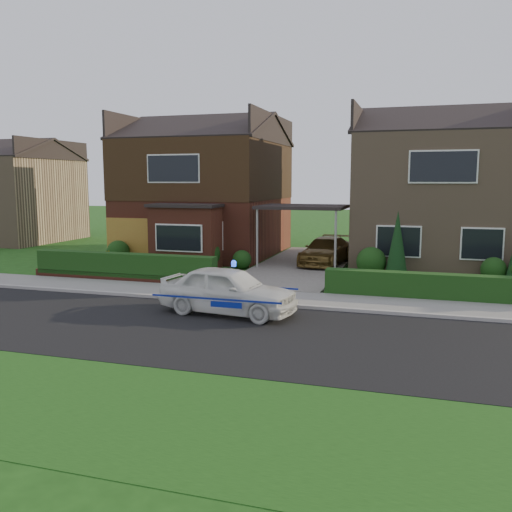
% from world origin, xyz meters
% --- Properties ---
extents(ground, '(120.00, 120.00, 0.00)m').
position_xyz_m(ground, '(0.00, 0.00, 0.00)').
color(ground, '#194311').
rests_on(ground, ground).
extents(road, '(60.00, 6.00, 0.02)m').
position_xyz_m(road, '(0.00, 0.00, 0.00)').
color(road, black).
rests_on(road, ground).
extents(kerb, '(60.00, 0.16, 0.12)m').
position_xyz_m(kerb, '(0.00, 3.05, 0.06)').
color(kerb, '#9E9993').
rests_on(kerb, ground).
extents(sidewalk, '(60.00, 2.00, 0.10)m').
position_xyz_m(sidewalk, '(0.00, 4.10, 0.05)').
color(sidewalk, slate).
rests_on(sidewalk, ground).
extents(grass_verge, '(60.00, 4.00, 0.01)m').
position_xyz_m(grass_verge, '(0.00, -5.00, 0.00)').
color(grass_verge, '#194311').
rests_on(grass_verge, ground).
extents(driveway, '(3.80, 12.00, 0.12)m').
position_xyz_m(driveway, '(0.00, 11.00, 0.06)').
color(driveway, '#666059').
rests_on(driveway, ground).
extents(house_left, '(7.50, 9.53, 7.25)m').
position_xyz_m(house_left, '(-5.78, 13.90, 3.81)').
color(house_left, brown).
rests_on(house_left, ground).
extents(house_right, '(7.50, 8.06, 7.25)m').
position_xyz_m(house_right, '(5.80, 13.99, 3.66)').
color(house_right, '#8E7257').
rests_on(house_right, ground).
extents(carport_link, '(3.80, 3.00, 2.77)m').
position_xyz_m(carport_link, '(0.00, 10.95, 2.66)').
color(carport_link, black).
rests_on(carport_link, ground).
extents(garage_door, '(2.20, 0.10, 2.10)m').
position_xyz_m(garage_door, '(-8.25, 9.96, 1.05)').
color(garage_door, '#92581F').
rests_on(garage_door, ground).
extents(dwarf_wall, '(7.70, 0.25, 0.36)m').
position_xyz_m(dwarf_wall, '(-5.80, 5.30, 0.18)').
color(dwarf_wall, brown).
rests_on(dwarf_wall, ground).
extents(hedge_left, '(7.50, 0.55, 0.90)m').
position_xyz_m(hedge_left, '(-5.80, 5.45, 0.00)').
color(hedge_left, '#153310').
rests_on(hedge_left, ground).
extents(hedge_right, '(7.50, 0.55, 0.80)m').
position_xyz_m(hedge_right, '(5.80, 5.35, 0.00)').
color(hedge_right, '#153310').
rests_on(hedge_right, ground).
extents(shrub_left_far, '(1.08, 1.08, 1.08)m').
position_xyz_m(shrub_left_far, '(-8.50, 9.50, 0.54)').
color(shrub_left_far, '#153310').
rests_on(shrub_left_far, ground).
extents(shrub_left_mid, '(1.32, 1.32, 1.32)m').
position_xyz_m(shrub_left_mid, '(-4.00, 9.30, 0.66)').
color(shrub_left_mid, '#153310').
rests_on(shrub_left_mid, ground).
extents(shrub_left_near, '(0.84, 0.84, 0.84)m').
position_xyz_m(shrub_left_near, '(-2.40, 9.60, 0.42)').
color(shrub_left_near, '#153310').
rests_on(shrub_left_near, ground).
extents(shrub_right_near, '(1.20, 1.20, 1.20)m').
position_xyz_m(shrub_right_near, '(3.20, 9.40, 0.60)').
color(shrub_right_near, '#153310').
rests_on(shrub_right_near, ground).
extents(shrub_right_mid, '(0.96, 0.96, 0.96)m').
position_xyz_m(shrub_right_mid, '(7.80, 9.50, 0.48)').
color(shrub_right_mid, '#153310').
rests_on(shrub_right_mid, ground).
extents(conifer_a, '(0.90, 0.90, 2.60)m').
position_xyz_m(conifer_a, '(4.20, 9.20, 1.30)').
color(conifer_a, black).
rests_on(conifer_a, ground).
extents(neighbour_left, '(6.50, 7.00, 5.20)m').
position_xyz_m(neighbour_left, '(-20.00, 16.00, 2.60)').
color(neighbour_left, '#8E7257').
rests_on(neighbour_left, ground).
extents(police_car, '(3.74, 4.25, 1.55)m').
position_xyz_m(police_car, '(-0.21, 1.79, 0.69)').
color(police_car, silver).
rests_on(police_car, ground).
extents(driveway_car, '(2.14, 4.26, 1.19)m').
position_xyz_m(driveway_car, '(1.00, 11.38, 0.71)').
color(driveway_car, brown).
rests_on(driveway_car, driveway).
extents(potted_plant_a, '(0.46, 0.35, 0.78)m').
position_xyz_m(potted_plant_a, '(-7.36, 7.39, 0.39)').
color(potted_plant_a, gray).
rests_on(potted_plant_a, ground).
extents(potted_plant_b, '(0.53, 0.48, 0.78)m').
position_xyz_m(potted_plant_b, '(-8.23, 8.04, 0.39)').
color(potted_plant_b, gray).
rests_on(potted_plant_b, ground).
extents(potted_plant_c, '(0.60, 0.60, 0.86)m').
position_xyz_m(potted_plant_c, '(-2.50, 6.00, 0.43)').
color(potted_plant_c, gray).
rests_on(potted_plant_c, ground).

